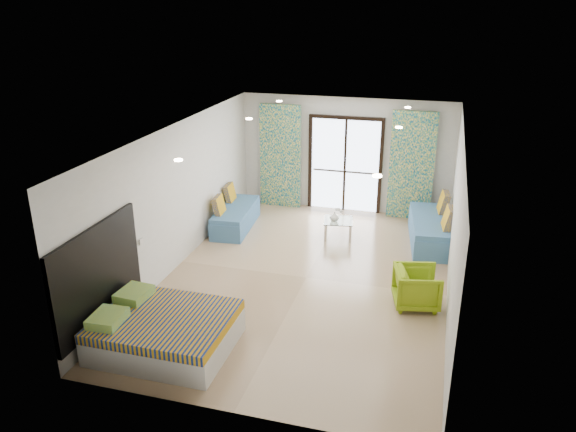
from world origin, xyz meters
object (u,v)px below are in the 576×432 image
(daybed_left, at_px, (235,216))
(coffee_table, at_px, (338,222))
(daybed_right, at_px, (431,230))
(armchair, at_px, (417,286))
(bed, at_px, (164,331))

(daybed_left, distance_m, coffee_table, 2.32)
(daybed_right, xyz_separation_m, armchair, (-0.12, -2.69, 0.06))
(daybed_right, height_order, armchair, daybed_right)
(daybed_right, bearing_deg, coffee_table, 179.71)
(bed, distance_m, daybed_right, 6.09)
(daybed_left, distance_m, armchair, 4.75)
(bed, bearing_deg, coffee_table, 70.35)
(bed, bearing_deg, daybed_right, 53.83)
(bed, xyz_separation_m, coffee_table, (1.68, 4.69, 0.08))
(daybed_left, relative_size, armchair, 2.48)
(armchair, bearing_deg, daybed_left, 47.25)
(armchair, bearing_deg, daybed_right, -15.29)
(daybed_right, height_order, coffee_table, daybed_right)
(daybed_left, xyz_separation_m, armchair, (4.11, -2.38, 0.10))
(bed, relative_size, daybed_left, 1.05)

